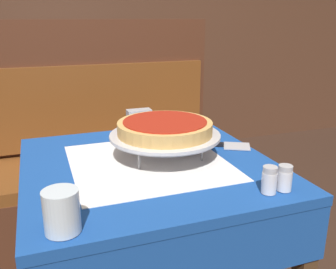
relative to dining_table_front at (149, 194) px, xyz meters
The scene contains 12 objects.
dining_table_front is the anchor object (origin of this frame).
dining_table_rear 1.55m from the dining_table_front, 94.67° to the left, with size 0.71×0.71×0.75m.
booth_bench 0.87m from the dining_table_front, 102.64° to the left, with size 1.65×0.54×1.18m.
back_wall_panel 2.18m from the dining_table_front, 90.00° to the left, with size 6.00×0.04×2.40m, color #4C2D1E.
pizza_pan_stand 0.20m from the dining_table_front, 12.41° to the left, with size 0.37×0.37×0.09m.
deep_dish_pizza 0.23m from the dining_table_front, 12.41° to the left, with size 0.31×0.31×0.04m.
pizza_server 0.31m from the dining_table_front, 14.08° to the left, with size 0.26×0.17×0.01m.
water_glass_near 0.48m from the dining_table_front, 131.76° to the right, with size 0.08×0.08×0.10m.
salt_shaker 0.43m from the dining_table_front, 53.39° to the right, with size 0.04×0.04×0.08m.
pepper_shaker 0.46m from the dining_table_front, 48.19° to the right, with size 0.04×0.04×0.07m.
napkin_holder 0.39m from the dining_table_front, 79.10° to the left, with size 0.10×0.05×0.09m.
condiment_caddy 1.60m from the dining_table_front, 94.88° to the left, with size 0.12×0.12×0.15m.
Camera 1 is at (-0.33, -1.10, 1.20)m, focal length 40.00 mm.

